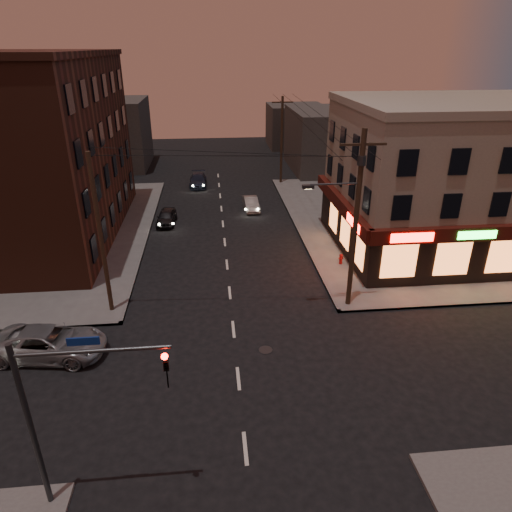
{
  "coord_description": "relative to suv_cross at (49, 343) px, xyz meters",
  "views": [
    {
      "loc": [
        -0.86,
        -16.56,
        13.84
      ],
      "look_at": [
        1.46,
        6.33,
        3.2
      ],
      "focal_mm": 32.0,
      "sensor_mm": 36.0,
      "label": 1
    }
  ],
  "objects": [
    {
      "name": "utility_pole_main",
      "position": [
        15.68,
        3.18,
        5.01
      ],
      "size": [
        4.2,
        0.44,
        10.0
      ],
      "color": "#382619",
      "rests_on": "sidewalk_ne"
    },
    {
      "name": "suv_cross",
      "position": [
        0.0,
        0.0,
        0.0
      ],
      "size": [
        5.67,
        3.18,
        1.5
      ],
      "primitive_type": "imported",
      "rotation": [
        0.0,
        0.0,
        1.44
      ],
      "color": "gray",
      "rests_on": "ground"
    },
    {
      "name": "sedan_mid",
      "position": [
        11.72,
        20.82,
        -0.16
      ],
      "size": [
        1.42,
        3.6,
        1.17
      ],
      "primitive_type": "imported",
      "rotation": [
        0.0,
        0.0,
        0.05
      ],
      "color": "gray",
      "rests_on": "ground"
    },
    {
      "name": "brick_apartment",
      "position": [
        -5.51,
        16.38,
        5.9
      ],
      "size": [
        12.0,
        20.0,
        13.0
      ],
      "primitive_type": "cube",
      "color": "#472217",
      "rests_on": "sidewalk_nw"
    },
    {
      "name": "bg_building_nw",
      "position": [
        -4.01,
        39.38,
        3.25
      ],
      "size": [
        9.0,
        10.0,
        8.0
      ],
      "primitive_type": "cube",
      "color": "#3F3D3A",
      "rests_on": "ground"
    },
    {
      "name": "pizza_building",
      "position": [
        24.92,
        10.8,
        4.6
      ],
      "size": [
        15.85,
        12.85,
        10.5
      ],
      "color": "gray",
      "rests_on": "sidewalk_ne"
    },
    {
      "name": "bg_building_ne_a",
      "position": [
        22.99,
        35.38,
        2.75
      ],
      "size": [
        10.0,
        12.0,
        7.0
      ],
      "primitive_type": "cube",
      "color": "#3F3D3A",
      "rests_on": "ground"
    },
    {
      "name": "sidewalk_ne",
      "position": [
        26.99,
        16.38,
        -0.67
      ],
      "size": [
        24.0,
        28.0,
        0.15
      ],
      "primitive_type": "cube",
      "color": "#514F4C",
      "rests_on": "ground"
    },
    {
      "name": "sedan_far",
      "position": [
        6.75,
        29.26,
        -0.12
      ],
      "size": [
        1.85,
        4.39,
        1.26
      ],
      "primitive_type": "imported",
      "rotation": [
        0.0,
        0.0,
        -0.02
      ],
      "color": "black",
      "rests_on": "ground"
    },
    {
      "name": "utility_pole_west",
      "position": [
        2.19,
        3.88,
        3.9
      ],
      "size": [
        0.24,
        0.24,
        9.0
      ],
      "primitive_type": "cylinder",
      "color": "#382619",
      "rests_on": "sidewalk_nw"
    },
    {
      "name": "utility_pole_far",
      "position": [
        15.79,
        29.38,
        3.9
      ],
      "size": [
        0.26,
        0.26,
        9.0
      ],
      "primitive_type": "cylinder",
      "color": "#382619",
      "rests_on": "sidewalk_ne"
    },
    {
      "name": "fire_hydrant",
      "position": [
        16.79,
        8.42,
        -0.19
      ],
      "size": [
        0.32,
        0.32,
        0.74
      ],
      "rotation": [
        0.0,
        0.0,
        0.01
      ],
      "color": "maroon",
      "rests_on": "sidewalk_ne"
    },
    {
      "name": "sedan_near",
      "position": [
        4.24,
        17.88,
        -0.13
      ],
      "size": [
        1.7,
        3.74,
        1.24
      ],
      "primitive_type": "imported",
      "rotation": [
        0.0,
        0.0,
        -0.06
      ],
      "color": "black",
      "rests_on": "ground"
    },
    {
      "name": "bg_building_ne_b",
      "position": [
        20.99,
        49.38,
        2.25
      ],
      "size": [
        8.0,
        8.0,
        6.0
      ],
      "primitive_type": "cube",
      "color": "#3F3D3A",
      "rests_on": "ground"
    },
    {
      "name": "ground",
      "position": [
        8.99,
        -2.62,
        -0.75
      ],
      "size": [
        120.0,
        120.0,
        0.0
      ],
      "primitive_type": "plane",
      "color": "black",
      "rests_on": "ground"
    },
    {
      "name": "traffic_signal",
      "position": [
        3.43,
        -8.23,
        3.41
      ],
      "size": [
        4.49,
        0.32,
        6.47
      ],
      "color": "#333538",
      "rests_on": "ground"
    }
  ]
}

